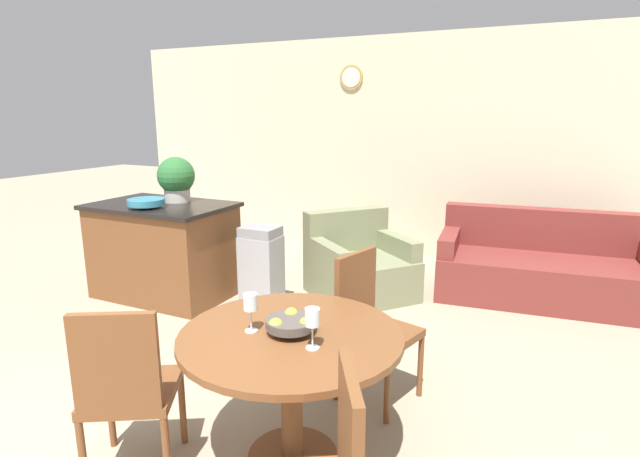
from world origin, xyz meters
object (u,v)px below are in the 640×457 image
(dining_chair_near_left, at_px, (127,385))
(wine_glass_left, at_px, (250,304))
(dining_chair_far_side, at_px, (370,319))
(trash_bin, at_px, (261,267))
(wine_glass_right, at_px, (312,319))
(couch, at_px, (543,270))
(kitchen_island, at_px, (164,250))
(armchair, at_px, (359,268))
(dining_table, at_px, (291,363))
(potted_plant, at_px, (176,178))
(fruit_bowl, at_px, (291,323))
(teal_bowl, at_px, (146,202))

(dining_chair_near_left, height_order, wine_glass_left, dining_chair_near_left)
(dining_chair_far_side, bearing_deg, dining_chair_near_left, -17.03)
(dining_chair_far_side, height_order, trash_bin, dining_chair_far_side)
(dining_chair_far_side, height_order, wine_glass_left, dining_chair_far_side)
(wine_glass_right, relative_size, couch, 0.10)
(dining_chair_near_left, bearing_deg, kitchen_island, 99.17)
(kitchen_island, bearing_deg, armchair, 25.35)
(dining_table, xyz_separation_m, potted_plant, (-2.25, 1.79, 0.60))
(fruit_bowl, distance_m, wine_glass_left, 0.22)
(fruit_bowl, bearing_deg, potted_plant, 141.53)
(dining_chair_near_left, distance_m, wine_glass_right, 0.96)
(wine_glass_left, xyz_separation_m, teal_bowl, (-2.10, 1.48, 0.11))
(potted_plant, bearing_deg, dining_table, -38.49)
(kitchen_island, height_order, teal_bowl, teal_bowl)
(trash_bin, bearing_deg, fruit_bowl, -53.96)
(couch, bearing_deg, wine_glass_right, -111.41)
(couch, bearing_deg, fruit_bowl, -114.73)
(dining_chair_near_left, distance_m, teal_bowl, 2.53)
(dining_table, distance_m, wine_glass_left, 0.37)
(fruit_bowl, height_order, trash_bin, fruit_bowl)
(dining_chair_far_side, distance_m, kitchen_island, 2.59)
(couch, bearing_deg, wine_glass_left, -117.29)
(wine_glass_right, bearing_deg, wine_glass_left, 174.42)
(wine_glass_right, distance_m, couch, 3.42)
(armchair, bearing_deg, dining_chair_far_side, -116.91)
(fruit_bowl, relative_size, wine_glass_left, 1.26)
(fruit_bowl, distance_m, armchair, 2.56)
(dining_chair_far_side, xyz_separation_m, couch, (0.95, 2.36, -0.23))
(fruit_bowl, height_order, armchair, same)
(fruit_bowl, relative_size, kitchen_island, 0.19)
(kitchen_island, relative_size, couch, 0.66)
(teal_bowl, bearing_deg, dining_chair_far_side, -14.54)
(dining_table, relative_size, wine_glass_right, 5.67)
(wine_glass_left, distance_m, potted_plant, 2.79)
(fruit_bowl, bearing_deg, wine_glass_left, -159.77)
(kitchen_island, distance_m, potted_plant, 0.72)
(fruit_bowl, bearing_deg, dining_chair_far_side, 80.08)
(fruit_bowl, xyz_separation_m, couch, (1.09, 3.14, -0.49))
(wine_glass_left, height_order, couch, wine_glass_left)
(fruit_bowl, bearing_deg, teal_bowl, 148.39)
(wine_glass_right, distance_m, potted_plant, 3.09)
(dining_table, bearing_deg, dining_chair_far_side, 80.06)
(teal_bowl, bearing_deg, kitchen_island, 96.43)
(couch, bearing_deg, kitchen_island, -161.52)
(kitchen_island, bearing_deg, wine_glass_right, -34.72)
(wine_glass_left, bearing_deg, fruit_bowl, 20.23)
(trash_bin, bearing_deg, kitchen_island, -171.67)
(kitchen_island, relative_size, teal_bowl, 3.97)
(dining_chair_far_side, height_order, teal_bowl, teal_bowl)
(wine_glass_right, xyz_separation_m, armchair, (-0.74, 2.55, -0.59))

